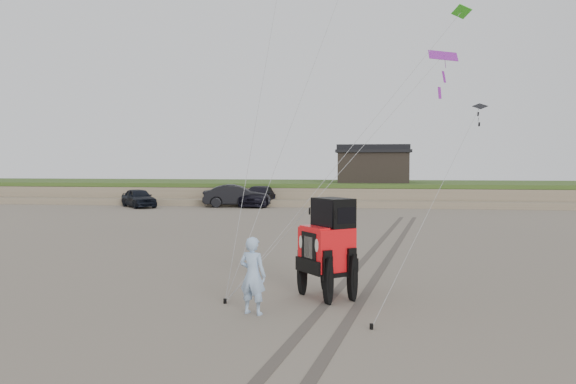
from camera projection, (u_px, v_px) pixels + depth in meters
name	position (u px, v px, depth m)	size (l,w,h in m)	color
ground	(303.00, 307.00, 13.46)	(160.00, 160.00, 0.00)	#6B6054
dune_ridge	(350.00, 192.00, 50.50)	(160.00, 14.25, 1.73)	#7A6B54
cabin	(373.00, 165.00, 49.60)	(6.40, 5.40, 3.35)	black
truck_a	(139.00, 198.00, 43.49)	(1.72, 4.29, 1.46)	black
truck_b	(237.00, 196.00, 43.95)	(1.83, 5.26, 1.73)	black
truck_c	(259.00, 196.00, 44.71)	(2.20, 5.42, 1.57)	black
jeep	(327.00, 258.00, 14.29)	(2.37, 5.49, 2.04)	#FE1218
man	(253.00, 275.00, 12.77)	(0.65, 0.43, 1.78)	#99B5EC
kite_flock	(418.00, 17.00, 21.58)	(7.53, 7.37, 10.08)	black
stake_main	(225.00, 301.00, 13.77)	(0.08, 0.08, 0.12)	black
stake_aux	(371.00, 326.00, 11.64)	(0.08, 0.08, 0.12)	black
tire_tracks	(380.00, 254.00, 21.09)	(5.22, 29.74, 0.01)	#4C443D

